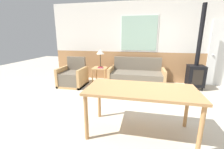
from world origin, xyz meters
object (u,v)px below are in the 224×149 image
Objects in this scene: wood_stove at (196,69)px; couch at (136,77)px; table_lamp at (100,52)px; dining_table at (141,93)px; armchair at (73,77)px; side_table at (100,71)px.

couch is at bearing -179.70° from wood_stove.
table_lamp reaches higher than couch.
table_lamp is at bearing 179.72° from wood_stove.
table_lamp is at bearing 178.89° from couch.
dining_table is at bearing -85.64° from couch.
couch is at bearing 1.25° from armchair.
dining_table reaches higher than side_table.
wood_stove reaches higher than couch.
side_table is at bearing -84.07° from table_lamp.
couch is 1.79m from wood_stove.
dining_table is (1.41, -2.47, 0.25)m from side_table.
table_lamp is 0.35× the size of dining_table.
couch is 1.23m from side_table.
dining_table is at bearing -61.06° from table_lamp.
armchair is 1.64× the size of side_table.
wood_stove is at bearing -4.65° from armchair.
wood_stove is (2.97, 0.07, 0.16)m from side_table.
table_lamp is at bearing 20.02° from armchair.
dining_table is at bearing -121.59° from wood_stove.
couch reaches higher than dining_table.
couch is at bearing 2.84° from side_table.
couch is 1.03× the size of dining_table.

